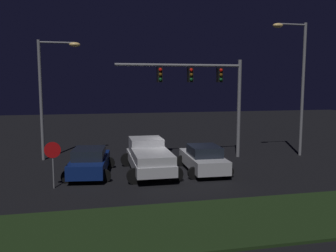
# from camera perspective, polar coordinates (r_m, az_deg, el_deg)

# --- Properties ---
(ground_plane) EXTENTS (80.00, 80.00, 0.00)m
(ground_plane) POSITION_cam_1_polar(r_m,az_deg,el_deg) (20.18, 1.34, -7.28)
(ground_plane) COLOR black
(grass_median) EXTENTS (22.04, 4.32, 0.10)m
(grass_median) POSITION_cam_1_polar(r_m,az_deg,el_deg) (13.19, 9.44, -14.94)
(grass_median) COLOR black
(grass_median) RESTS_ON ground_plane
(pickup_truck) EXTENTS (2.88, 5.41, 1.80)m
(pickup_truck) POSITION_cam_1_polar(r_m,az_deg,el_deg) (19.61, -3.15, -4.71)
(pickup_truck) COLOR #B7B7BC
(pickup_truck) RESTS_ON ground_plane
(car_sedan) EXTENTS (2.85, 4.59, 1.51)m
(car_sedan) POSITION_cam_1_polar(r_m,az_deg,el_deg) (19.55, -12.57, -5.67)
(car_sedan) COLOR navy
(car_sedan) RESTS_ON ground_plane
(car_sedan_far) EXTENTS (2.57, 4.46, 1.51)m
(car_sedan_far) POSITION_cam_1_polar(r_m,az_deg,el_deg) (19.95, 5.74, -5.30)
(car_sedan_far) COLOR #B7B7BC
(car_sedan_far) RESTS_ON ground_plane
(traffic_signal_gantry) EXTENTS (8.32, 0.56, 6.50)m
(traffic_signal_gantry) POSITION_cam_1_polar(r_m,az_deg,el_deg) (23.07, 5.93, 6.75)
(traffic_signal_gantry) COLOR slate
(traffic_signal_gantry) RESTS_ON ground_plane
(street_lamp_left) EXTENTS (2.64, 0.44, 7.67)m
(street_lamp_left) POSITION_cam_1_polar(r_m,az_deg,el_deg) (23.83, -18.68, 6.37)
(street_lamp_left) COLOR slate
(street_lamp_left) RESTS_ON ground_plane
(street_lamp_right) EXTENTS (2.47, 0.44, 8.96)m
(street_lamp_right) POSITION_cam_1_polar(r_m,az_deg,el_deg) (25.44, 20.24, 7.86)
(street_lamp_right) COLOR slate
(street_lamp_right) RESTS_ON ground_plane
(stop_sign) EXTENTS (0.76, 0.08, 2.23)m
(stop_sign) POSITION_cam_1_polar(r_m,az_deg,el_deg) (17.39, -18.19, -4.65)
(stop_sign) COLOR slate
(stop_sign) RESTS_ON ground_plane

